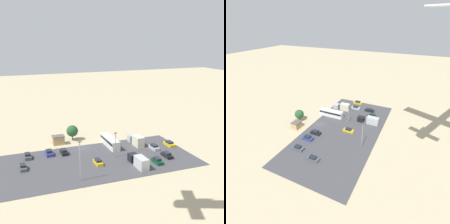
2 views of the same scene
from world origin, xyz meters
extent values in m
plane|color=tan|center=(0.00, 0.00, 0.00)|extent=(400.00, 400.00, 0.00)
cube|color=#424247|center=(0.00, 11.55, 0.04)|extent=(58.68, 28.24, 0.08)
cube|color=tan|center=(6.57, -6.69, 1.42)|extent=(3.79, 2.82, 2.83)
cube|color=#59514C|center=(6.57, -6.69, 2.89)|extent=(4.03, 3.06, 0.12)
cube|color=silver|center=(-8.70, 1.52, 1.60)|extent=(2.55, 11.47, 3.04)
cube|color=black|center=(-8.70, 1.52, 2.15)|extent=(2.59, 11.02, 0.85)
cube|color=navy|center=(11.24, 2.06, 0.56)|extent=(1.97, 4.15, 0.95)
cube|color=#1E232D|center=(11.24, 2.06, 1.38)|extent=(1.66, 2.32, 0.70)
cube|color=black|center=(6.86, 2.75, 0.52)|extent=(1.83, 4.22, 0.89)
cube|color=#1E232D|center=(6.86, 2.75, 1.29)|extent=(1.54, 2.36, 0.65)
cube|color=gold|center=(-27.05, 8.03, 0.50)|extent=(1.98, 4.63, 0.84)
cube|color=#1E232D|center=(-27.05, 8.03, 1.23)|extent=(1.67, 2.59, 0.62)
cube|color=#4C5156|center=(17.59, 2.38, 0.55)|extent=(1.84, 4.05, 0.94)
cube|color=#1E232D|center=(17.59, 2.38, 1.37)|extent=(1.54, 2.27, 0.69)
cube|color=#4C5156|center=(19.72, 9.92, 0.53)|extent=(1.70, 4.13, 0.90)
cube|color=#1E232D|center=(19.72, 9.92, 1.31)|extent=(1.43, 2.31, 0.66)
cube|color=#ADB2B7|center=(-20.70, 9.24, 0.54)|extent=(1.79, 4.41, 0.91)
cube|color=#1E232D|center=(-20.70, 9.24, 1.33)|extent=(1.50, 2.47, 0.67)
cube|color=black|center=(-21.12, 16.34, 0.52)|extent=(1.79, 4.52, 0.88)
cube|color=#1E232D|center=(-21.12, 16.34, 1.28)|extent=(1.50, 2.53, 0.64)
cube|color=gold|center=(-0.32, 13.86, 0.51)|extent=(1.72, 4.34, 0.86)
cube|color=#1E232D|center=(-0.32, 13.86, 1.25)|extent=(1.45, 2.43, 0.63)
cube|color=#0C4723|center=(-16.17, 19.24, 0.54)|extent=(1.70, 4.38, 0.92)
cube|color=#1E232D|center=(-16.17, 19.24, 1.34)|extent=(1.43, 2.45, 0.68)
cube|color=black|center=(-10.33, 15.62, 1.18)|extent=(2.39, 2.80, 2.21)
cube|color=#B2B2B7|center=(-10.33, 20.90, 1.66)|extent=(2.39, 4.97, 3.15)
cube|color=#ADB2B7|center=(-17.24, 0.07, 1.25)|extent=(2.44, 2.52, 2.34)
cube|color=beige|center=(-17.24, 4.82, 1.75)|extent=(2.44, 4.47, 3.34)
cylinder|color=brown|center=(1.10, -9.20, 0.88)|extent=(0.36, 0.36, 1.76)
sphere|color=#235128|center=(1.10, -9.20, 3.26)|extent=(3.98, 3.98, 3.98)
cylinder|color=gray|center=(-6.79, 11.00, 3.76)|extent=(0.20, 0.20, 7.36)
cube|color=#4C4C51|center=(-6.79, 11.00, 7.62)|extent=(0.90, 0.28, 0.20)
cylinder|color=gray|center=(7.04, 21.85, 5.08)|extent=(0.20, 0.20, 9.99)
cube|color=#4C4C51|center=(7.04, 21.85, 10.25)|extent=(0.90, 0.28, 0.20)
camera|label=1|loc=(25.88, 91.08, 35.31)|focal=50.00mm
camera|label=2|loc=(54.43, 35.71, 40.21)|focal=28.00mm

